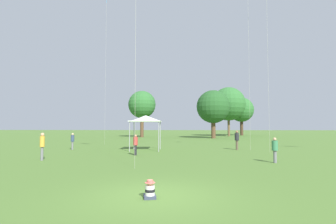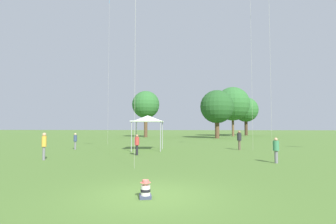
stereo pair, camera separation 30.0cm
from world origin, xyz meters
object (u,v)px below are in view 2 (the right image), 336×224
(person_standing_1, at_px, (137,143))
(distant_tree_3, at_px, (233,104))
(distant_tree_0, at_px, (146,105))
(canopy_tent, at_px, (148,119))
(distant_tree_1, at_px, (246,110))
(person_standing_0, at_px, (239,139))
(person_standing_3, at_px, (44,143))
(person_standing_2, at_px, (276,148))
(person_standing_4, at_px, (75,140))
(seated_toddler, at_px, (145,190))
(distant_tree_2, at_px, (217,107))

(person_standing_1, distance_m, distant_tree_3, 42.65)
(person_standing_1, bearing_deg, distant_tree_0, -112.63)
(canopy_tent, relative_size, distant_tree_1, 0.34)
(person_standing_0, relative_size, distant_tree_1, 0.19)
(person_standing_3, bearing_deg, person_standing_2, -101.21)
(person_standing_2, distance_m, distant_tree_0, 40.04)
(person_standing_1, relative_size, person_standing_4, 1.01)
(distant_tree_0, bearing_deg, person_standing_2, -68.64)
(person_standing_0, relative_size, person_standing_3, 1.01)
(seated_toddler, relative_size, distant_tree_1, 0.06)
(distant_tree_0, bearing_deg, seated_toddler, -80.00)
(person_standing_3, height_order, person_standing_4, person_standing_3)
(person_standing_4, distance_m, distant_tree_0, 29.62)
(seated_toddler, xyz_separation_m, distant_tree_0, (-7.97, 45.19, 6.42))
(person_standing_0, height_order, distant_tree_0, distant_tree_0)
(seated_toddler, height_order, distant_tree_0, distant_tree_0)
(seated_toddler, distance_m, person_standing_3, 11.76)
(person_standing_0, xyz_separation_m, distant_tree_3, (4.80, 34.70, 6.21))
(distant_tree_1, height_order, distant_tree_2, distant_tree_1)
(person_standing_1, height_order, canopy_tent, canopy_tent)
(canopy_tent, xyz_separation_m, distant_tree_1, (17.43, 41.92, 3.41))
(person_standing_2, bearing_deg, person_standing_0, 88.75)
(person_standing_4, xyz_separation_m, distant_tree_0, (1.70, 29.01, 5.72))
(distant_tree_1, bearing_deg, person_standing_2, -99.54)
(person_standing_0, height_order, person_standing_2, person_standing_0)
(person_standing_0, bearing_deg, distant_tree_0, -110.15)
(seated_toddler, relative_size, distant_tree_2, 0.06)
(seated_toddler, height_order, distant_tree_2, distant_tree_2)
(person_standing_1, height_order, distant_tree_2, distant_tree_2)
(canopy_tent, relative_size, distant_tree_2, 0.36)
(person_standing_3, distance_m, canopy_tent, 9.58)
(distant_tree_0, bearing_deg, distant_tree_2, -16.38)
(person_standing_4, distance_m, distant_tree_1, 48.63)
(seated_toddler, xyz_separation_m, person_standing_3, (-8.21, 8.38, 0.85))
(seated_toddler, bearing_deg, distant_tree_1, 63.00)
(distant_tree_2, bearing_deg, person_standing_4, -122.44)
(distant_tree_2, bearing_deg, seated_toddler, -98.50)
(person_standing_3, bearing_deg, distant_tree_0, -11.25)
(distant_tree_1, bearing_deg, person_standing_1, -110.85)
(person_standing_3, distance_m, distant_tree_1, 54.83)
(person_standing_3, bearing_deg, distant_tree_1, -35.81)
(person_standing_2, xyz_separation_m, person_standing_3, (-14.68, 0.09, 0.19))
(seated_toddler, bearing_deg, person_standing_1, 90.49)
(distant_tree_1, height_order, distant_tree_3, distant_tree_3)
(seated_toddler, xyz_separation_m, person_standing_2, (6.47, 8.29, 0.66))
(person_standing_0, distance_m, distant_tree_2, 24.45)
(canopy_tent, bearing_deg, seated_toddler, -80.65)
(distant_tree_1, bearing_deg, distant_tree_3, -124.04)
(canopy_tent, bearing_deg, distant_tree_0, 100.35)
(person_standing_2, relative_size, distant_tree_2, 0.17)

